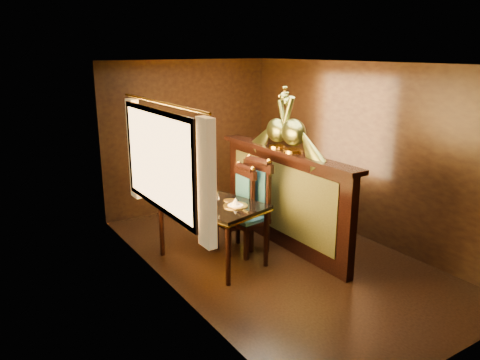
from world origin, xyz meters
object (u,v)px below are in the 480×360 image
Objects in this scene: chair_left at (254,202)px; peacock_right at (277,120)px; dining_table at (212,207)px; peacock_left at (294,120)px; chair_right at (241,206)px.

chair_left is 1.69× the size of peacock_right.
chair_left reaches higher than dining_table.
peacock_right is at bearing -10.11° from dining_table.
peacock_left is at bearing -90.00° from peacock_right.
peacock_left is at bearing -33.36° from chair_right.
chair_right is (0.51, 0.12, -0.11)m from dining_table.
chair_left reaches higher than chair_right.
chair_right is 1.34m from peacock_left.
chair_right is at bearing 145.55° from peacock_left.
chair_left is at bearing -169.43° from peacock_right.
chair_left is at bearing -39.68° from chair_right.
chair_left is 0.19m from chair_right.
peacock_left is (1.08, -0.27, 1.05)m from dining_table.
peacock_right is (1.08, 0.08, 1.01)m from dining_table.
dining_table is 0.54m from chair_right.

